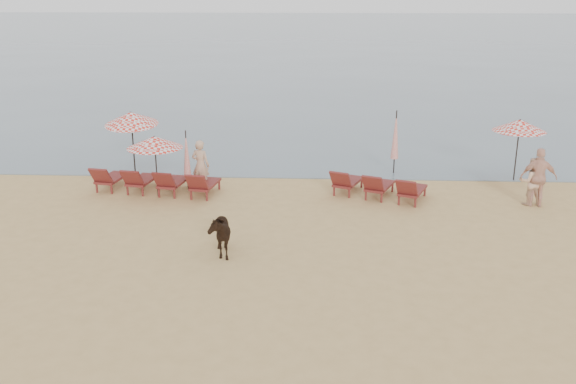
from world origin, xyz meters
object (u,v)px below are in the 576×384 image
Objects in this scene: beachgoer_left at (201,165)px; beachgoer_right_b at (539,178)px; lounger_cluster_right at (378,185)px; umbrella_open_left_b at (131,118)px; umbrella_closed_left at (187,154)px; beachgoer_right_a at (531,181)px; umbrella_closed_right at (395,135)px; umbrella_open_left_a at (155,142)px; umbrella_open_right at (520,125)px; cow at (218,232)px; lounger_cluster_left at (155,180)px.

beachgoer_left is 11.53m from beachgoer_right_b.
lounger_cluster_right is 9.64m from umbrella_open_left_b.
umbrella_closed_left is 11.98m from beachgoer_right_b.
umbrella_open_left_b is 1.40× the size of beachgoer_left.
beachgoer_left is 11.33m from beachgoer_right_a.
beachgoer_left is at bearing 1.85° from beachgoer_right_b.
umbrella_open_left_b reaches higher than umbrella_closed_left.
lounger_cluster_right is 6.78m from umbrella_closed_left.
umbrella_closed_right is 5.68m from beachgoer_right_b.
umbrella_open_right is at bearing -8.71° from umbrella_open_left_a.
cow is 0.81× the size of beachgoer_left.
umbrella_open_right is 1.06× the size of umbrella_closed_left.
umbrella_open_left_b reaches higher than lounger_cluster_left.
umbrella_open_right is 12.60m from cow.
umbrella_open_left_a is (-7.64, -0.18, 1.48)m from lounger_cluster_right.
beachgoer_left is 1.14× the size of beachgoer_right_a.
umbrella_open_left_a is at bearing -156.27° from lounger_cluster_right.
lounger_cluster_left is at bearing 95.72° from umbrella_open_left_a.
umbrella_open_right is 3.07m from beachgoer_right_a.
lounger_cluster_left is 7.81m from lounger_cluster_right.
umbrella_closed_right reaches higher than beachgoer_left.
umbrella_open_right reaches higher than beachgoer_left.
lounger_cluster_right is 1.88× the size of beachgoer_left.
umbrella_closed_right reaches higher than umbrella_open_left_a.
umbrella_open_right is at bearing 19.21° from lounger_cluster_left.
lounger_cluster_left is 12.86m from beachgoer_right_a.
lounger_cluster_left is 6.03m from cow.
cow is at bearing 121.91° from beachgoer_left.
beachgoer_right_a is (5.03, -0.44, 0.35)m from lounger_cluster_right.
umbrella_closed_right reaches higher than cow.
umbrella_open_left_a is 0.98× the size of umbrella_closed_left.
umbrella_open_right reaches higher than umbrella_closed_left.
umbrella_open_left_b is (-9.16, 2.40, 1.77)m from lounger_cluster_right.
umbrella_closed_left reaches higher than beachgoer_right_b.
umbrella_closed_right is at bearing 1.08° from umbrella_open_left_a.
umbrella_closed_left is 1.36× the size of beachgoer_right_a.
lounger_cluster_left is 1.80× the size of umbrella_closed_right.
umbrella_closed_right is (7.60, 2.57, 0.18)m from umbrella_closed_left.
beachgoer_right_b reaches higher than cow.
umbrella_closed_right is (-4.43, 0.73, -0.58)m from umbrella_open_right.
umbrella_open_left_a is 0.84× the size of umbrella_open_left_b.
beachgoer_right_a is (12.68, -0.26, -1.13)m from umbrella_open_left_a.
umbrella_open_right is at bearing -154.24° from beachgoer_left.
umbrella_open_right reaches higher than beachgoer_right_b.
lounger_cluster_left is 2.08× the size of umbrella_open_left_a.
umbrella_open_left_a reaches higher than beachgoer_right_a.
umbrella_closed_left is 0.65m from beachgoer_left.
umbrella_closed_left is (0.94, 0.67, -0.58)m from umbrella_open_left_a.
beachgoer_left is at bearing 10.09° from umbrella_open_left_a.
umbrella_closed_left is 11.79m from beachgoer_right_a.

